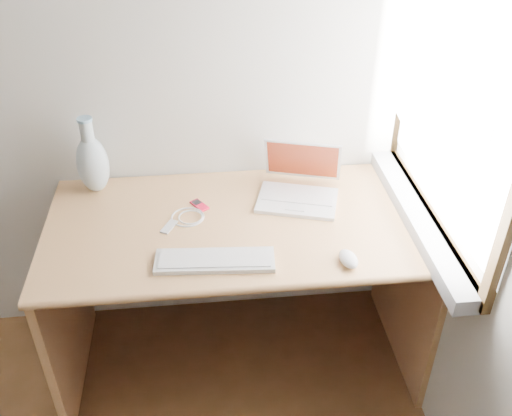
{
  "coord_description": "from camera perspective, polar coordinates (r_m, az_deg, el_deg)",
  "views": [
    {
      "loc": [
        0.91,
        -0.35,
        2.03
      ],
      "look_at": [
        1.09,
        1.35,
        0.84
      ],
      "focal_mm": 40.0,
      "sensor_mm": 36.0,
      "label": 1
    }
  ],
  "objects": [
    {
      "name": "window",
      "position": [
        1.99,
        18.73,
        10.67
      ],
      "size": [
        0.11,
        0.99,
        1.1
      ],
      "color": "white",
      "rests_on": "right_wall"
    },
    {
      "name": "laptop",
      "position": [
        2.26,
        4.01,
        2.19
      ],
      "size": [
        0.36,
        0.34,
        0.21
      ],
      "rotation": [
        0.0,
        0.0,
        -0.29
      ],
      "color": "white",
      "rests_on": "desk"
    },
    {
      "name": "external_keyboard",
      "position": [
        1.95,
        -4.14,
        -5.24
      ],
      "size": [
        0.42,
        0.15,
        0.02
      ],
      "rotation": [
        0.0,
        0.0,
        -0.07
      ],
      "color": "silver",
      "rests_on": "desk"
    },
    {
      "name": "cable_coil",
      "position": [
        2.18,
        -6.84,
        -0.9
      ],
      "size": [
        0.15,
        0.15,
        0.01
      ],
      "primitive_type": "torus",
      "rotation": [
        0.0,
        0.0,
        0.16
      ],
      "color": "silver",
      "rests_on": "desk"
    },
    {
      "name": "ipod",
      "position": [
        2.24,
        -5.68,
        0.29
      ],
      "size": [
        0.08,
        0.09,
        0.01
      ],
      "rotation": [
        0.0,
        0.0,
        0.59
      ],
      "color": "#B00C27",
      "rests_on": "desk"
    },
    {
      "name": "mouse",
      "position": [
        1.97,
        9.23,
        -5.04
      ],
      "size": [
        0.07,
        0.11,
        0.03
      ],
      "primitive_type": "ellipsoid",
      "rotation": [
        0.0,
        0.0,
        0.13
      ],
      "color": "white",
      "rests_on": "desk"
    },
    {
      "name": "desk",
      "position": [
        2.35,
        -1.78,
        -4.43
      ],
      "size": [
        1.45,
        0.72,
        0.77
      ],
      "color": "tan",
      "rests_on": "floor"
    },
    {
      "name": "vase",
      "position": [
        2.34,
        -16.04,
        4.41
      ],
      "size": [
        0.13,
        0.13,
        0.32
      ],
      "color": "silver",
      "rests_on": "desk"
    },
    {
      "name": "remote",
      "position": [
        2.14,
        -8.69,
        -1.86
      ],
      "size": [
        0.07,
        0.09,
        0.01
      ],
      "primitive_type": "cube",
      "rotation": [
        0.0,
        0.0,
        -0.47
      ],
      "color": "silver",
      "rests_on": "desk"
    }
  ]
}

